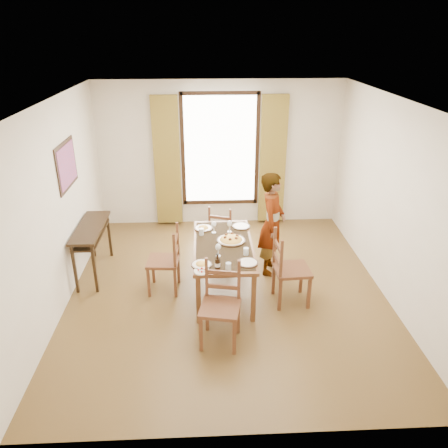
{
  "coord_description": "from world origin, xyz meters",
  "views": [
    {
      "loc": [
        -0.31,
        -5.42,
        3.53
      ],
      "look_at": [
        -0.04,
        0.14,
        1.0
      ],
      "focal_mm": 35.0,
      "sensor_mm": 36.0,
      "label": 1
    }
  ],
  "objects_px": {
    "console_table": "(91,233)",
    "man": "(272,224)",
    "pasta_platter": "(231,238)",
    "dining_table": "(223,249)"
  },
  "relations": [
    {
      "from": "console_table",
      "to": "dining_table",
      "type": "height_order",
      "value": "console_table"
    },
    {
      "from": "dining_table",
      "to": "pasta_platter",
      "type": "bearing_deg",
      "value": 33.44
    },
    {
      "from": "man",
      "to": "dining_table",
      "type": "bearing_deg",
      "value": 142.83
    },
    {
      "from": "man",
      "to": "pasta_platter",
      "type": "distance_m",
      "value": 0.8
    },
    {
      "from": "dining_table",
      "to": "man",
      "type": "relative_size",
      "value": 1.01
    },
    {
      "from": "console_table",
      "to": "man",
      "type": "bearing_deg",
      "value": -1.18
    },
    {
      "from": "pasta_platter",
      "to": "man",
      "type": "bearing_deg",
      "value": 35.23
    },
    {
      "from": "console_table",
      "to": "man",
      "type": "height_order",
      "value": "man"
    },
    {
      "from": "dining_table",
      "to": "pasta_platter",
      "type": "distance_m",
      "value": 0.19
    },
    {
      "from": "man",
      "to": "pasta_platter",
      "type": "xyz_separation_m",
      "value": [
        -0.65,
        -0.46,
        0.0
      ]
    }
  ]
}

